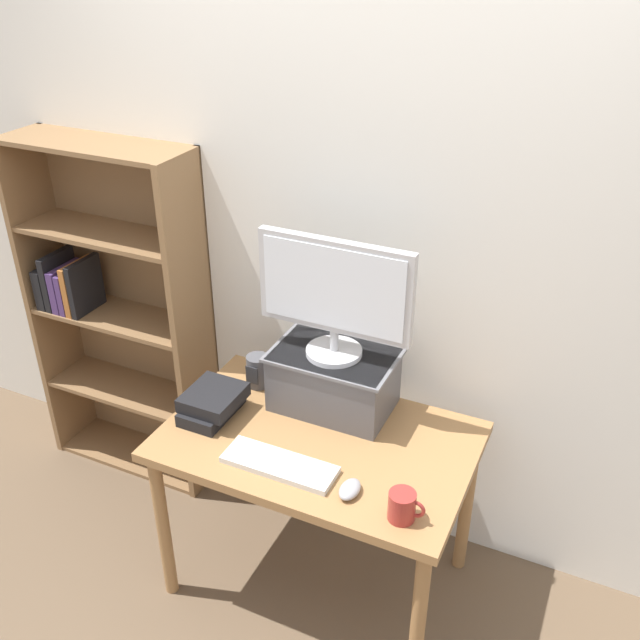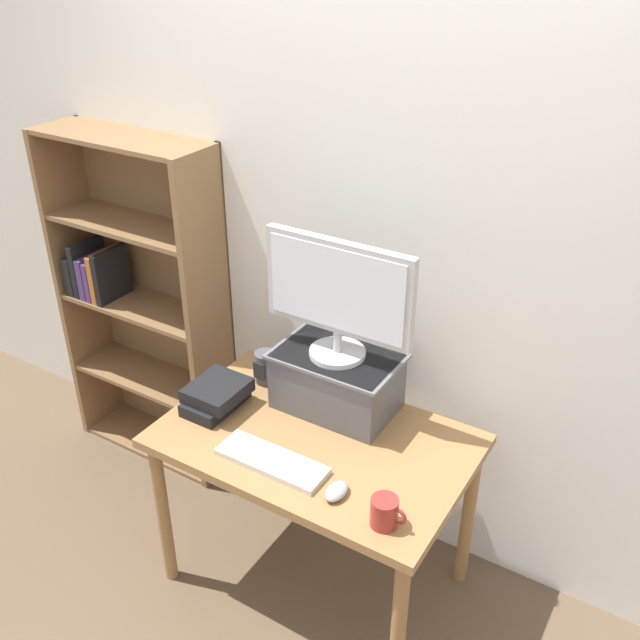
{
  "view_description": "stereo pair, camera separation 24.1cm",
  "coord_description": "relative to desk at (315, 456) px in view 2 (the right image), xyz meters",
  "views": [
    {
      "loc": [
        0.86,
        -1.82,
        2.34
      ],
      "look_at": [
        -0.03,
        0.08,
        1.15
      ],
      "focal_mm": 40.0,
      "sensor_mm": 36.0,
      "label": 1
    },
    {
      "loc": [
        1.07,
        -1.7,
        2.34
      ],
      "look_at": [
        -0.03,
        0.08,
        1.15
      ],
      "focal_mm": 40.0,
      "sensor_mm": 36.0,
      "label": 2
    }
  ],
  "objects": [
    {
      "name": "ground_plane",
      "position": [
        0.0,
        0.0,
        -0.63
      ],
      "size": [
        12.0,
        12.0,
        0.0
      ],
      "primitive_type": "plane",
      "color": "brown"
    },
    {
      "name": "back_wall",
      "position": [
        0.0,
        0.48,
        0.67
      ],
      "size": [
        7.0,
        0.08,
        2.6
      ],
      "color": "silver",
      "rests_on": "ground_plane"
    },
    {
      "name": "desk",
      "position": [
        0.0,
        0.0,
        0.0
      ],
      "size": [
        1.1,
        0.71,
        0.72
      ],
      "color": "#9E7042",
      "rests_on": "ground_plane"
    },
    {
      "name": "bookshelf_unit",
      "position": [
        -1.15,
        0.33,
        0.18
      ],
      "size": [
        0.82,
        0.28,
        1.57
      ],
      "color": "olive",
      "rests_on": "ground_plane"
    },
    {
      "name": "riser_box",
      "position": [
        -0.03,
        0.2,
        0.21
      ],
      "size": [
        0.46,
        0.3,
        0.23
      ],
      "color": "#515156",
      "rests_on": "desk"
    },
    {
      "name": "computer_monitor",
      "position": [
        -0.03,
        0.2,
        0.57
      ],
      "size": [
        0.57,
        0.21,
        0.45
      ],
      "color": "#B7B7BA",
      "rests_on": "riser_box"
    },
    {
      "name": "keyboard",
      "position": [
        -0.05,
        -0.2,
        0.1
      ],
      "size": [
        0.4,
        0.13,
        0.02
      ],
      "color": "silver",
      "rests_on": "desk"
    },
    {
      "name": "computer_mouse",
      "position": [
        0.21,
        -0.21,
        0.11
      ],
      "size": [
        0.06,
        0.1,
        0.04
      ],
      "color": "#99999E",
      "rests_on": "desk"
    },
    {
      "name": "book_stack",
      "position": [
        -0.41,
        -0.04,
        0.14
      ],
      "size": [
        0.19,
        0.25,
        0.1
      ],
      "color": "black",
      "rests_on": "desk"
    },
    {
      "name": "coffee_mug",
      "position": [
        0.4,
        -0.24,
        0.14
      ],
      "size": [
        0.12,
        0.09,
        0.1
      ],
      "color": "#9E2D28",
      "rests_on": "desk"
    },
    {
      "name": "desk_speaker",
      "position": [
        -0.36,
        0.2,
        0.15
      ],
      "size": [
        0.09,
        0.09,
        0.13
      ],
      "color": "#4C4C51",
      "rests_on": "desk"
    }
  ]
}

